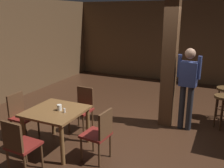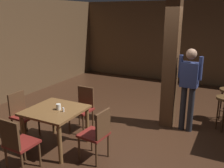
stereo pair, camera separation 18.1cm
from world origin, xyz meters
The scene contains 11 objects.
ground_plane centered at (0.00, 0.00, 0.00)m, with size 10.80×10.80×0.00m, color #382114.
wall_back centered at (0.00, 4.50, 1.40)m, with size 8.00×0.10×2.80m, color brown.
pillar centered at (0.38, 0.68, 1.40)m, with size 0.28×0.28×2.80m, color #4C301C.
dining_table centered at (-1.18, -1.15, 0.61)m, with size 0.95×0.95×0.73m.
chair_south centered at (-1.19, -2.03, 0.51)m, with size 0.43×0.43×0.89m.
chair_west centered at (-2.03, -1.15, 0.51)m, with size 0.43×0.43×0.89m.
chair_east centered at (-0.29, -1.20, 0.51)m, with size 0.46×0.46×0.89m.
chair_north centered at (-1.15, -0.32, 0.51)m, with size 0.43×0.43×0.89m.
napkin_cup centered at (-1.11, -1.14, 0.79)m, with size 0.08×0.08×0.11m, color silver.
salt_shaker centered at (-0.97, -1.18, 0.77)m, with size 0.03×0.03×0.07m, color silver.
standing_person centered at (0.79, 0.61, 1.00)m, with size 0.47×0.22×1.72m.
Camera 2 is at (1.61, -4.37, 2.38)m, focal length 40.00 mm.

